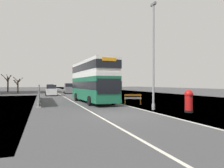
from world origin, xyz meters
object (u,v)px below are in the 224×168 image
(double_decker_bus, at_px, (92,81))
(red_pillar_postbox, at_px, (189,100))
(roadworks_barrier, at_px, (133,98))
(car_receding_mid, at_px, (69,89))
(car_oncoming_near, at_px, (51,91))
(lamppost_foreground, at_px, (153,59))
(car_receding_far, at_px, (50,89))

(double_decker_bus, xyz_separation_m, red_pillar_postbox, (5.07, -10.86, -1.63))
(double_decker_bus, height_order, red_pillar_postbox, double_decker_bus)
(roadworks_barrier, distance_m, car_receding_mid, 27.91)
(double_decker_bus, distance_m, car_oncoming_near, 17.37)
(double_decker_bus, height_order, car_oncoming_near, double_decker_bus)
(lamppost_foreground, relative_size, car_oncoming_near, 2.03)
(double_decker_bus, height_order, roadworks_barrier, double_decker_bus)
(car_oncoming_near, bearing_deg, roadworks_barrier, -70.21)
(roadworks_barrier, bearing_deg, double_decker_bus, 131.51)
(red_pillar_postbox, distance_m, car_receding_far, 42.89)
(lamppost_foreground, xyz_separation_m, red_pillar_postbox, (1.74, -2.36, -3.37))
(lamppost_foreground, relative_size, car_receding_far, 2.23)
(double_decker_bus, relative_size, red_pillar_postbox, 6.58)
(roadworks_barrier, bearing_deg, red_pillar_postbox, -77.12)
(double_decker_bus, relative_size, car_oncoming_near, 2.56)
(red_pillar_postbox, bearing_deg, car_oncoming_near, 108.10)
(roadworks_barrier, distance_m, car_receding_far, 35.79)
(car_receding_far, bearing_deg, roadworks_barrier, -78.53)
(roadworks_barrier, relative_size, car_receding_mid, 0.48)
(double_decker_bus, distance_m, lamppost_foreground, 9.29)
(red_pillar_postbox, height_order, car_receding_far, car_receding_far)
(double_decker_bus, distance_m, car_receding_mid, 23.82)
(red_pillar_postbox, xyz_separation_m, car_receding_far, (-8.70, 42.00, 0.02))
(double_decker_bus, bearing_deg, car_receding_far, 96.65)
(lamppost_foreground, xyz_separation_m, car_receding_mid, (-3.18, 32.28, -3.24))
(double_decker_bus, xyz_separation_m, car_receding_far, (-3.63, 31.13, -1.61))
(roadworks_barrier, relative_size, car_oncoming_near, 0.41)
(car_oncoming_near, bearing_deg, car_receding_mid, 59.27)
(car_receding_far, bearing_deg, car_receding_mid, -62.82)
(double_decker_bus, height_order, car_receding_far, double_decker_bus)
(red_pillar_postbox, relative_size, car_receding_far, 0.43)
(red_pillar_postbox, bearing_deg, double_decker_bus, 115.01)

